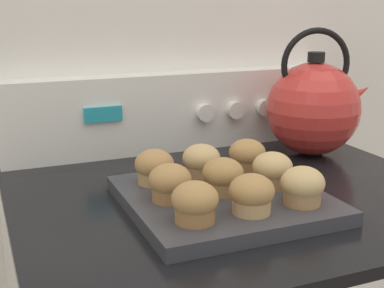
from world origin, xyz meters
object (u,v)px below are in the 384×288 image
(muffin_r1_c1, at_px, (223,176))
(muffin_r2_c0, at_px, (154,167))
(muffin_r0_c0, at_px, (195,203))
(muffin_r1_c2, at_px, (272,170))
(muffin_r0_c1, at_px, (252,194))
(muffin_r0_c2, at_px, (303,186))
(muffin_r2_c2, at_px, (247,156))
(muffin_r2_c1, at_px, (201,161))
(muffin_pan, at_px, (223,199))
(muffin_r1_c0, at_px, (170,183))
(tea_kettle, at_px, (314,107))

(muffin_r1_c1, distance_m, muffin_r2_c0, 0.12)
(muffin_r0_c0, xyz_separation_m, muffin_r2_c0, (0.00, 0.17, 0.00))
(muffin_r1_c2, xyz_separation_m, muffin_r2_c0, (-0.17, 0.09, 0.00))
(muffin_r0_c1, relative_size, muffin_r1_c1, 1.00)
(muffin_r0_c2, xyz_separation_m, muffin_r2_c2, (0.00, 0.17, 0.00))
(muffin_r1_c1, relative_size, muffin_r1_c2, 1.00)
(muffin_r1_c2, bearing_deg, muffin_r0_c0, -153.78)
(muffin_r2_c1, xyz_separation_m, muffin_r2_c2, (0.09, 0.00, 0.00))
(muffin_r0_c2, relative_size, muffin_r1_c2, 1.00)
(muffin_pan, xyz_separation_m, muffin_r1_c0, (-0.09, 0.00, 0.04))
(muffin_r1_c0, distance_m, muffin_r1_c1, 0.09)
(muffin_r1_c1, xyz_separation_m, muffin_r2_c1, (0.00, 0.09, 0.00))
(tea_kettle, bearing_deg, muffin_r0_c0, -143.77)
(muffin_r1_c0, distance_m, muffin_r2_c0, 0.08)
(muffin_r0_c1, xyz_separation_m, muffin_r2_c1, (-0.00, 0.17, 0.00))
(muffin_r0_c0, distance_m, muffin_r2_c2, 0.24)
(muffin_r0_c1, height_order, muffin_r2_c1, same)
(muffin_r1_c0, distance_m, muffin_r2_c1, 0.12)
(muffin_pan, height_order, muffin_r2_c0, muffin_r2_c0)
(muffin_r0_c0, bearing_deg, muffin_r2_c0, 89.86)
(muffin_pan, height_order, muffin_r1_c1, muffin_r1_c1)
(muffin_r0_c1, distance_m, muffin_r1_c1, 0.09)
(muffin_r1_c0, bearing_deg, muffin_r2_c0, 87.56)
(muffin_r0_c2, bearing_deg, muffin_r2_c0, 134.96)
(muffin_r0_c1, bearing_deg, muffin_r2_c0, 116.24)
(muffin_r1_c0, bearing_deg, muffin_r1_c1, -1.87)
(muffin_r1_c1, height_order, muffin_r2_c0, same)
(muffin_r2_c1, bearing_deg, muffin_r2_c2, 0.23)
(muffin_r0_c2, bearing_deg, muffin_r2_c2, 89.73)
(muffin_r0_c1, height_order, muffin_r0_c2, same)
(muffin_r0_c0, xyz_separation_m, muffin_r1_c0, (-0.00, 0.09, 0.00))
(muffin_r0_c1, bearing_deg, muffin_r1_c2, 45.33)
(muffin_r0_c0, distance_m, muffin_r1_c1, 0.12)
(muffin_pan, relative_size, muffin_r1_c1, 4.62)
(muffin_r0_c2, xyz_separation_m, muffin_r2_c0, (-0.17, 0.17, 0.00))
(muffin_r2_c0, bearing_deg, muffin_r2_c2, 0.35)
(muffin_r0_c1, xyz_separation_m, muffin_r1_c1, (-0.00, 0.09, 0.00))
(muffin_r0_c2, relative_size, muffin_r2_c2, 1.00)
(muffin_pan, relative_size, muffin_r2_c1, 4.62)
(muffin_r2_c2, distance_m, tea_kettle, 0.24)
(muffin_r1_c0, relative_size, muffin_r2_c1, 1.00)
(muffin_r0_c2, xyz_separation_m, muffin_r1_c0, (-0.17, 0.09, 0.00))
(muffin_pan, height_order, muffin_r0_c2, muffin_r0_c2)
(tea_kettle, bearing_deg, muffin_r1_c0, -153.45)
(muffin_r0_c2, height_order, tea_kettle, tea_kettle)
(muffin_pan, height_order, muffin_r0_c0, muffin_r0_c0)
(muffin_r0_c1, xyz_separation_m, muffin_r0_c2, (0.09, 0.00, 0.00))
(muffin_r0_c1, xyz_separation_m, muffin_r1_c2, (0.08, 0.09, 0.00))
(muffin_r1_c0, relative_size, muffin_r1_c1, 1.00)
(muffin_r1_c0, bearing_deg, muffin_r2_c2, 25.68)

